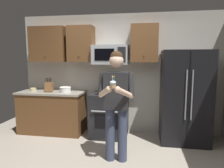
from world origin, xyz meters
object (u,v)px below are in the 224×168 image
Objects in this scene: oven_range at (109,115)px; bowl_small_colored at (33,89)px; bowl_large_white at (65,89)px; microwave at (110,55)px; knife_block at (49,87)px; person at (116,100)px; cupcake at (113,84)px; refrigerator at (185,97)px.

oven_range is 1.82m from bowl_small_colored.
microwave is at bearing 7.53° from bowl_large_white.
knife_block is at bearing -176.74° from bowl_large_white.
bowl_small_colored is (-1.75, 0.03, 0.49)m from oven_range.
person is 0.44m from cupcake.
cupcake is at bearing -77.96° from oven_range.
knife_block is 1.84× the size of cupcake.
refrigerator is 7.35× the size of bowl_large_white.
microwave is 2.31× the size of knife_block.
cupcake reaches higher than knife_block.
person reaches higher than bowl_small_colored.
refrigerator is at bearing -0.71° from bowl_large_white.
bowl_small_colored is at bearing 145.83° from cupcake.
bowl_large_white is 0.78m from bowl_small_colored.
refrigerator is 10.35× the size of cupcake.
bowl_large_white is (-2.47, 0.03, 0.08)m from refrigerator.
bowl_small_colored is (-3.25, 0.07, 0.05)m from refrigerator.
bowl_large_white is 1.74× the size of bowl_small_colored.
microwave is at bearing 89.98° from oven_range.
knife_block is (-1.33, -0.15, -0.69)m from microwave.
oven_range is 1.56m from refrigerator.
bowl_large_white is (-0.97, -0.01, 0.52)m from oven_range.
bowl_large_white is 1.41× the size of cupcake.
cupcake is (-1.21, -1.31, 0.39)m from refrigerator.
oven_range is at bearing 105.76° from person.
bowl_small_colored is 0.81× the size of cupcake.
microwave is at bearing 101.09° from cupcake.
refrigerator is 1.02× the size of person.
bowl_large_white is 1.86m from cupcake.
oven_range is 1.61m from cupcake.
microwave is 4.26× the size of cupcake.
cupcake reaches higher than bowl_large_white.
microwave is at bearing 173.97° from refrigerator.
knife_block is at bearing 179.80° from refrigerator.
oven_range is 5.36× the size of cupcake.
bowl_small_colored is at bearing 178.86° from oven_range.
bowl_small_colored is 2.29m from person.
person is at bearing 90.00° from cupcake.
microwave is 1.38m from person.
refrigerator is at bearing 38.94° from person.
knife_block is 1.31× the size of bowl_large_white.
cupcake is at bearing -39.13° from knife_block.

